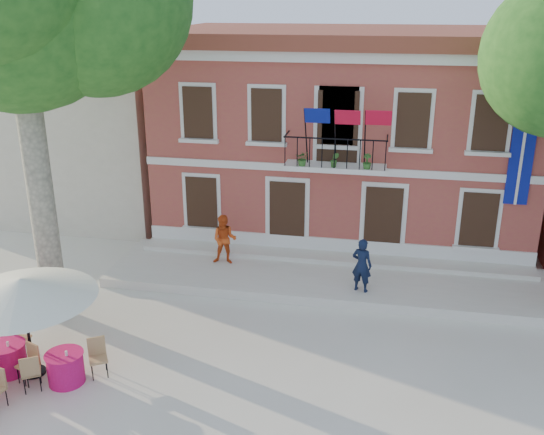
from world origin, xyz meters
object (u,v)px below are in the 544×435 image
at_px(cafe_table_3, 8,357).
at_px(cafe_table_4, 65,367).
at_px(pedestrian_navy, 362,265).
at_px(pedestrian_orange, 225,240).
at_px(patio_umbrella, 21,289).

xyz_separation_m(cafe_table_3, cafe_table_4, (1.57, -0.10, -0.01)).
height_order(pedestrian_navy, pedestrian_orange, pedestrian_navy).
distance_m(patio_umbrella, cafe_table_3, 1.95).
bearing_deg(pedestrian_navy, pedestrian_orange, 1.85).
bearing_deg(pedestrian_navy, cafe_table_3, 50.12).
bearing_deg(pedestrian_navy, cafe_table_4, 56.51).
xyz_separation_m(pedestrian_orange, cafe_table_4, (-2.05, -6.70, -0.71)).
bearing_deg(patio_umbrella, pedestrian_navy, 35.44).
distance_m(patio_umbrella, pedestrian_orange, 7.28).
bearing_deg(cafe_table_4, pedestrian_navy, 40.11).
height_order(patio_umbrella, cafe_table_4, patio_umbrella).
distance_m(pedestrian_orange, cafe_table_3, 7.56).
relative_size(patio_umbrella, pedestrian_orange, 2.06).
bearing_deg(pedestrian_orange, cafe_table_3, -123.75).
height_order(patio_umbrella, pedestrian_orange, patio_umbrella).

